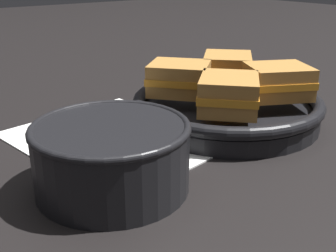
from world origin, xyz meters
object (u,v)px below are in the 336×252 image
Objects in this scene: soup_bowl at (112,152)px; sandwich_near_left at (278,81)px; skillet at (227,108)px; sandwich_far_right at (229,94)px; spoon at (140,135)px; sandwich_near_right at (227,68)px; sandwich_far_left at (179,78)px.

soup_bowl is 0.29m from sandwich_near_left.
skillet is 3.35× the size of sandwich_far_right.
spoon is (-0.09, 0.09, -0.03)m from soup_bowl.
sandwich_near_left is at bearing 94.06° from soup_bowl.
sandwich_near_right is at bearing -179.34° from sandwich_near_left.
skillet reaches higher than spoon.
skillet is at bearing 79.35° from spoon.
sandwich_far_right is (0.10, -0.10, 0.00)m from sandwich_near_right.
sandwich_far_left is (-0.03, 0.09, 0.06)m from spoon.
sandwich_far_right is (0.05, -0.05, 0.04)m from skillet.
sandwich_far_right is (0.07, 0.10, 0.06)m from spoon.
sandwich_near_right is at bearing 112.82° from soup_bowl.
soup_bowl is 1.42× the size of sandwich_near_right.
sandwich_far_left reaches higher than spoon.
sandwich_far_left is at bearing -132.84° from skillet.
sandwich_near_left is at bearing 90.66° from sandwich_far_right.
sandwich_near_left reaches higher than skillet.
sandwich_near_right is (-0.03, 0.20, 0.06)m from spoon.
sandwich_near_right is at bearing 90.66° from sandwich_far_left.
sandwich_near_left is 0.97× the size of sandwich_near_right.
sandwich_near_left and sandwich_far_left have the same top height.
sandwich_far_right is at bearing 95.87° from soup_bowl.
skillet is 3.35× the size of sandwich_far_left.
spoon is 0.21m from sandwich_near_right.
sandwich_far_left is (-0.05, -0.05, 0.04)m from skillet.
sandwich_near_right is 0.14m from sandwich_far_right.
sandwich_near_right and sandwich_far_right have the same top height.
sandwich_far_right is at bearing -44.34° from sandwich_near_right.
sandwich_near_left is (0.07, 0.20, 0.06)m from spoon.
sandwich_far_left is at bearing -179.34° from sandwich_far_right.
sandwich_far_left reaches higher than soup_bowl.
skillet is at bearing -43.52° from sandwich_near_right.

